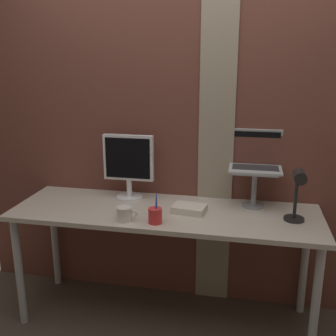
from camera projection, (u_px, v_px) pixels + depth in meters
ground_plane at (174, 323)px, 2.65m from camera, size 6.00×6.00×0.00m
brick_wall_back at (187, 119)px, 2.71m from camera, size 3.03×0.16×2.59m
desk at (165, 222)px, 2.54m from camera, size 1.93×0.61×0.77m
monitor at (128, 162)px, 2.68m from camera, size 0.34×0.18×0.44m
laptop_stand at (254, 182)px, 2.55m from camera, size 0.28×0.22×0.24m
laptop at (256, 157)px, 2.58m from camera, size 0.33×0.29×0.24m
desk_lamp at (298, 190)px, 2.27m from camera, size 0.12×0.20×0.33m
pen_cup at (155, 215)px, 2.32m from camera, size 0.08×0.08×0.18m
coffee_mug at (125, 214)px, 2.36m from camera, size 0.13×0.09×0.08m
paper_clutter_stack at (189, 209)px, 2.49m from camera, size 0.22×0.17×0.04m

